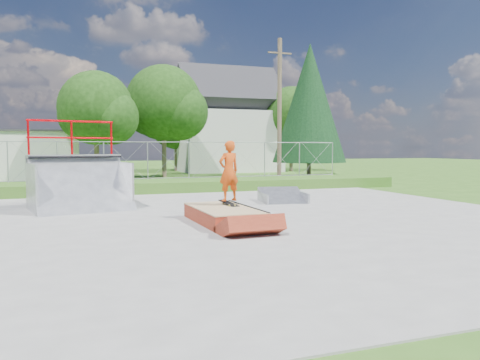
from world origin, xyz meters
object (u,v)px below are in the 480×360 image
at_px(grind_box, 223,215).
at_px(flat_bank_ramp, 283,196).
at_px(quarter_pipe, 80,165).
at_px(skater, 229,174).

bearing_deg(grind_box, flat_bank_ramp, 45.37).
bearing_deg(flat_bank_ramp, grind_box, -123.38).
height_order(quarter_pipe, skater, quarter_pipe).
bearing_deg(grind_box, skater, 52.02).
distance_m(grind_box, quarter_pipe, 5.49).
bearing_deg(skater, grind_box, 41.62).
height_order(quarter_pipe, flat_bank_ramp, quarter_pipe).
xyz_separation_m(grind_box, quarter_pipe, (-3.53, 4.01, 1.25)).
distance_m(grind_box, flat_bank_ramp, 5.11).
relative_size(grind_box, quarter_pipe, 1.00).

